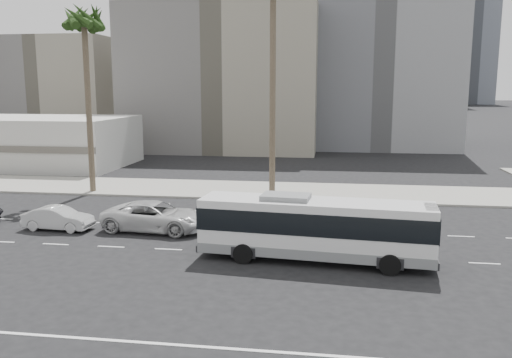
% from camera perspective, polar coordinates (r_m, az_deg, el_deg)
% --- Properties ---
extents(ground, '(700.00, 700.00, 0.00)m').
position_cam_1_polar(ground, '(25.57, 3.55, -8.24)').
color(ground, black).
rests_on(ground, ground).
extents(sidewalk_north, '(120.00, 7.00, 0.15)m').
position_cam_1_polar(sidewalk_north, '(40.55, 5.35, -1.37)').
color(sidewalk_north, gray).
rests_on(sidewalk_north, ground).
extents(commercial_low, '(22.00, 12.16, 5.00)m').
position_cam_1_polar(commercial_low, '(59.75, -24.18, 3.77)').
color(commercial_low, beige).
rests_on(commercial_low, ground).
extents(midrise_beige_west, '(24.00, 18.00, 18.00)m').
position_cam_1_polar(midrise_beige_west, '(70.63, -3.22, 10.69)').
color(midrise_beige_west, slate).
rests_on(midrise_beige_west, ground).
extents(midrise_gray_center, '(20.00, 20.00, 26.00)m').
position_cam_1_polar(midrise_gray_center, '(76.65, 13.10, 13.39)').
color(midrise_gray_center, slate).
rests_on(midrise_gray_center, ground).
extents(midrise_beige_far, '(18.00, 16.00, 15.00)m').
position_cam_1_polar(midrise_beige_far, '(84.28, -20.32, 8.95)').
color(midrise_beige_far, slate).
rests_on(midrise_beige_far, ground).
extents(civic_tower, '(42.00, 42.00, 129.00)m').
position_cam_1_polar(civic_tower, '(276.00, 7.64, 16.18)').
color(civic_tower, '#B8B5A5').
rests_on(civic_tower, ground).
extents(highrise_right, '(26.00, 26.00, 70.00)m').
position_cam_1_polar(highrise_right, '(259.28, 18.40, 15.35)').
color(highrise_right, '#4D525D').
rests_on(highrise_right, ground).
extents(highrise_far, '(22.00, 22.00, 60.00)m').
position_cam_1_polar(highrise_far, '(293.11, 22.25, 13.45)').
color(highrise_far, '#4D525D').
rests_on(highrise_far, ground).
extents(city_bus, '(10.90, 3.40, 3.08)m').
position_cam_1_polar(city_bus, '(24.42, 6.43, -5.19)').
color(city_bus, silver).
rests_on(city_bus, ground).
extents(car_a, '(3.13, 6.05, 1.63)m').
position_cam_1_polar(car_a, '(30.10, -10.92, -4.00)').
color(car_a, silver).
rests_on(car_a, ground).
extents(car_b, '(1.63, 4.05, 1.31)m').
position_cam_1_polar(car_b, '(31.82, -20.70, -4.02)').
color(car_b, '#BBBBBB').
rests_on(car_b, ground).
extents(palm_mid, '(4.50, 4.50, 13.93)m').
position_cam_1_polar(palm_mid, '(41.76, -18.18, 15.70)').
color(palm_mid, brown).
rests_on(palm_mid, ground).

